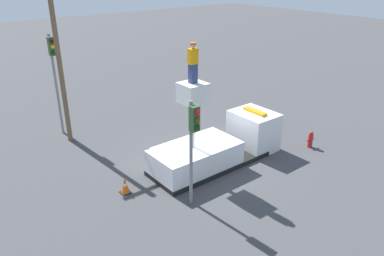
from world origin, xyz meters
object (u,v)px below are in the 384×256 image
utility_pole (59,60)px  traffic_cone_rear (125,185)px  worker (193,63)px  traffic_light_across (54,65)px  bucket_truck (218,147)px  fire_hydrant (310,139)px  traffic_light_pole (193,134)px

utility_pole → traffic_cone_rear: bearing=-91.6°
worker → traffic_light_across: size_ratio=0.30×
bucket_truck → worker: size_ratio=4.06×
bucket_truck → traffic_light_across: size_ratio=1.22×
traffic_light_across → fire_hydrant: size_ratio=6.25×
worker → traffic_cone_rear: 6.03m
worker → fire_hydrant: 8.46m
bucket_truck → worker: (-1.58, 0.00, 4.46)m
bucket_truck → traffic_light_across: bearing=120.3°
bucket_truck → worker: bearing=180.0°
fire_hydrant → utility_pole: bearing=137.8°
bucket_truck → fire_hydrant: (5.08, -1.88, -0.41)m
worker → utility_pole: bearing=114.6°
traffic_cone_rear → fire_hydrant: bearing=-12.8°
traffic_light_pole → traffic_cone_rear: size_ratio=5.74×
traffic_light_pole → bucket_truck: bearing=32.9°
bucket_truck → utility_pole: utility_pole is taller
bucket_truck → traffic_light_pole: 4.48m
traffic_light_across → utility_pole: (-0.05, -1.09, 0.50)m
bucket_truck → traffic_cone_rear: (-5.02, 0.41, -0.49)m
bucket_truck → utility_pole: (-4.84, 7.09, 3.73)m
traffic_light_pole → traffic_light_across: size_ratio=0.78×
worker → bucket_truck: bearing=0.0°
bucket_truck → traffic_cone_rear: bearing=175.4°
traffic_light_pole → worker: bearing=51.9°
fire_hydrant → traffic_light_pole: bearing=-178.7°
utility_pole → traffic_light_across: bearing=87.3°
traffic_light_across → fire_hydrant: (9.86, -10.07, -3.64)m
traffic_light_across → fire_hydrant: 14.56m
bucket_truck → utility_pole: bearing=124.3°
bucket_truck → traffic_light_pole: bearing=-147.1°
traffic_cone_rear → utility_pole: size_ratio=0.09×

